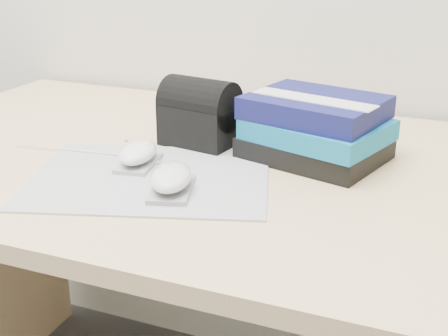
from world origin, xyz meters
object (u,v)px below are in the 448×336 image
at_px(mouse_front, 171,179).
at_px(book_stack, 316,128).
at_px(pouch, 200,113).
at_px(desk, 283,270).
at_px(mouse_rear, 138,154).

height_order(mouse_front, book_stack, book_stack).
bearing_deg(pouch, desk, -0.74).
xyz_separation_m(desk, mouse_rear, (-0.22, -0.15, 0.26)).
height_order(mouse_front, pouch, pouch).
distance_m(desk, mouse_front, 0.36).
bearing_deg(mouse_rear, book_stack, 30.15).
height_order(desk, mouse_front, mouse_front).
distance_m(book_stack, pouch, 0.22).
distance_m(mouse_front, pouch, 0.24).
bearing_deg(book_stack, desk, -167.15).
relative_size(desk, mouse_rear, 14.19).
relative_size(book_stack, pouch, 1.83).
xyz_separation_m(mouse_front, book_stack, (0.17, 0.24, 0.03)).
bearing_deg(mouse_rear, pouch, 71.43).
relative_size(mouse_front, book_stack, 0.46).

